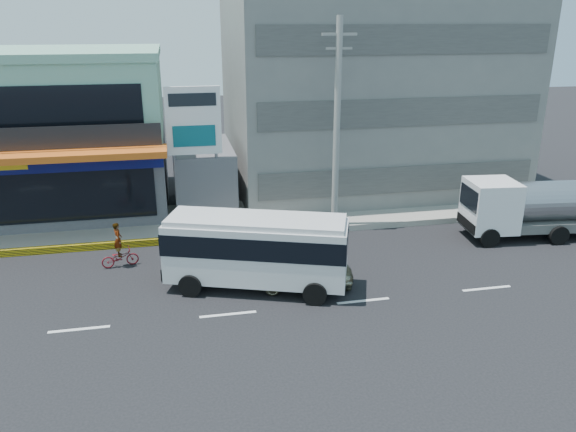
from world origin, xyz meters
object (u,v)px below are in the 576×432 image
(minibus, at_px, (257,246))
(motorcycle_rider, at_px, (119,252))
(concrete_building, at_px, (367,70))
(billboard, at_px, (194,129))
(utility_pole_near, at_px, (337,126))
(satellite_dish, at_px, (204,148))
(shop_building, at_px, (48,135))
(tanker_truck, at_px, (535,207))
(sedan, at_px, (301,270))

(minibus, xyz_separation_m, motorcycle_rider, (-5.34, 3.11, -1.07))
(concrete_building, relative_size, billboard, 2.32)
(billboard, height_order, utility_pole_near, utility_pole_near)
(billboard, relative_size, motorcycle_rider, 3.56)
(satellite_dish, xyz_separation_m, minibus, (1.34, -9.11, -1.86))
(satellite_dish, relative_size, utility_pole_near, 0.15)
(shop_building, relative_size, minibus, 1.72)
(billboard, bearing_deg, tanker_truck, -16.75)
(motorcycle_rider, bearing_deg, concrete_building, 35.54)
(minibus, height_order, tanker_truck, minibus)
(minibus, bearing_deg, utility_pole_near, 49.75)
(concrete_building, xyz_separation_m, satellite_dish, (-10.00, -4.00, -3.42))
(billboard, relative_size, sedan, 1.70)
(shop_building, distance_m, satellite_dish, 8.54)
(shop_building, relative_size, utility_pole_near, 1.24)
(concrete_building, distance_m, sedan, 16.36)
(utility_pole_near, height_order, sedan, utility_pole_near)
(concrete_building, xyz_separation_m, sedan, (-7.00, -13.38, -6.31))
(concrete_building, bearing_deg, shop_building, -176.65)
(tanker_truck, xyz_separation_m, motorcycle_rider, (-18.95, 0.45, -0.87))
(concrete_building, relative_size, utility_pole_near, 1.60)
(sedan, relative_size, motorcycle_rider, 2.09)
(billboard, distance_m, minibus, 8.19)
(tanker_truck, bearing_deg, concrete_building, 115.34)
(shop_building, xyz_separation_m, minibus, (9.34, -12.05, -2.28))
(satellite_dish, distance_m, sedan, 10.26)
(concrete_building, distance_m, motorcycle_rider, 18.34)
(satellite_dish, bearing_deg, sedan, -72.26)
(concrete_building, bearing_deg, satellite_dish, -158.20)
(shop_building, xyz_separation_m, utility_pole_near, (14.00, -6.55, 1.15))
(sedan, xyz_separation_m, tanker_truck, (11.95, 2.93, 0.82))
(minibus, xyz_separation_m, tanker_truck, (13.61, 2.66, -0.20))
(satellite_dish, relative_size, billboard, 0.22)
(shop_building, xyz_separation_m, concrete_building, (18.00, 1.05, 3.00))
(satellite_dish, distance_m, tanker_truck, 16.41)
(satellite_dish, relative_size, minibus, 0.21)
(concrete_building, bearing_deg, billboard, -151.08)
(tanker_truck, bearing_deg, motorcycle_rider, 178.65)
(tanker_truck, bearing_deg, sedan, -166.23)
(shop_building, bearing_deg, tanker_truck, -22.26)
(satellite_dish, relative_size, motorcycle_rider, 0.77)
(satellite_dish, height_order, minibus, satellite_dish)
(utility_pole_near, distance_m, tanker_truck, 10.07)
(shop_building, distance_m, motorcycle_rider, 10.36)
(concrete_building, bearing_deg, sedan, -117.62)
(billboard, distance_m, motorcycle_rider, 6.95)
(satellite_dish, bearing_deg, concrete_building, 21.80)
(minibus, height_order, sedan, minibus)
(satellite_dish, xyz_separation_m, billboard, (-0.50, -1.80, 1.35))
(concrete_building, distance_m, minibus, 16.58)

